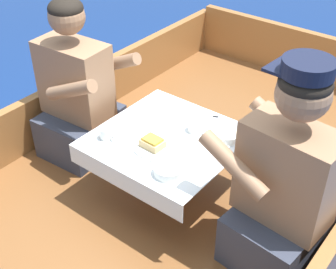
{
  "coord_description": "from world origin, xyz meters",
  "views": [
    {
      "loc": [
        1.18,
        -1.65,
        2.05
      ],
      "look_at": [
        0.0,
        -0.14,
        0.69
      ],
      "focal_mm": 50.0,
      "sensor_mm": 36.0,
      "label": 1
    }
  ],
  "objects_px": {
    "person_port": "(78,96)",
    "sandwich": "(153,143)",
    "person_starboard": "(284,187)",
    "coffee_cup_starboard": "(196,126)",
    "coffee_cup_port": "(106,133)"
  },
  "relations": [
    {
      "from": "coffee_cup_port",
      "to": "coffee_cup_starboard",
      "type": "xyz_separation_m",
      "value": [
        0.32,
        0.33,
        -0.0
      ]
    },
    {
      "from": "person_starboard",
      "to": "coffee_cup_starboard",
      "type": "distance_m",
      "value": 0.6
    },
    {
      "from": "sandwich",
      "to": "coffee_cup_starboard",
      "type": "height_order",
      "value": "same"
    },
    {
      "from": "person_starboard",
      "to": "coffee_cup_port",
      "type": "bearing_deg",
      "value": 14.98
    },
    {
      "from": "person_port",
      "to": "sandwich",
      "type": "relative_size",
      "value": 8.42
    },
    {
      "from": "person_port",
      "to": "person_starboard",
      "type": "xyz_separation_m",
      "value": [
        1.3,
        -0.02,
        0.04
      ]
    },
    {
      "from": "person_starboard",
      "to": "sandwich",
      "type": "relative_size",
      "value": 8.99
    },
    {
      "from": "person_starboard",
      "to": "coffee_cup_port",
      "type": "xyz_separation_m",
      "value": [
        -0.89,
        -0.16,
        -0.02
      ]
    },
    {
      "from": "person_port",
      "to": "sandwich",
      "type": "height_order",
      "value": "person_port"
    },
    {
      "from": "person_port",
      "to": "coffee_cup_starboard",
      "type": "relative_size",
      "value": 8.89
    },
    {
      "from": "person_starboard",
      "to": "coffee_cup_port",
      "type": "relative_size",
      "value": 10.73
    },
    {
      "from": "person_starboard",
      "to": "person_port",
      "type": "bearing_deg",
      "value": 3.85
    },
    {
      "from": "coffee_cup_starboard",
      "to": "person_port",
      "type": "bearing_deg",
      "value": -168.73
    },
    {
      "from": "sandwich",
      "to": "coffee_cup_port",
      "type": "xyz_separation_m",
      "value": [
        -0.24,
        -0.08,
        -0.0
      ]
    },
    {
      "from": "person_starboard",
      "to": "coffee_cup_starboard",
      "type": "relative_size",
      "value": 9.49
    }
  ]
}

